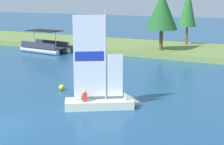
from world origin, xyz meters
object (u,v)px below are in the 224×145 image
shoreline_tree_midleft (188,7)px  pontoon_boat (45,47)px  channel_buoy (62,87)px  shoreline_tree_left (162,11)px  sailboat (110,100)px

shoreline_tree_midleft → pontoon_boat: (-13.85, -10.54, -4.60)m
shoreline_tree_midleft → pontoon_boat: size_ratio=1.14×
shoreline_tree_midleft → channel_buoy: size_ratio=17.64×
pontoon_boat → shoreline_tree_midleft: bearing=43.7°
shoreline_tree_left → pontoon_boat: bearing=-161.1°
sailboat → channel_buoy: (-5.00, 1.91, -0.27)m
sailboat → channel_buoy: sailboat is taller
shoreline_tree_left → sailboat: size_ratio=1.03×
shoreline_tree_midleft → sailboat: bearing=-82.0°
pontoon_boat → channel_buoy: pontoon_boat is taller
shoreline_tree_left → channel_buoy: (-0.41, -17.91, -4.75)m
shoreline_tree_midleft → shoreline_tree_left: bearing=-98.9°
shoreline_tree_midleft → sailboat: shoreline_tree_midleft is taller
shoreline_tree_midleft → sailboat: (3.63, -25.95, -4.80)m
pontoon_boat → channel_buoy: (12.47, -13.50, -0.47)m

